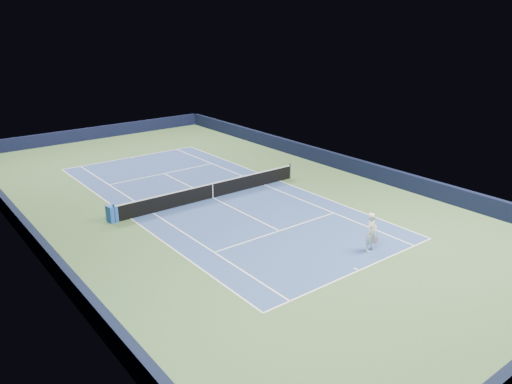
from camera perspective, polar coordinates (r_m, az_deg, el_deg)
ground at (r=31.22m, az=-4.95°, el=-0.68°), size 40.00×40.00×0.00m
wall_far at (r=48.32m, az=-18.04°, el=6.42°), size 22.00×0.35×1.10m
wall_right at (r=37.71m, az=8.94°, el=3.62°), size 0.35×40.00×1.10m
wall_left at (r=27.17m, az=-24.51°, el=-4.40°), size 0.35×40.00×1.10m
court_surface at (r=31.22m, az=-4.95°, el=-0.67°), size 10.97×23.77×0.01m
baseline_far at (r=41.26m, az=-14.05°, el=3.87°), size 10.97×0.08×0.00m
baseline_near at (r=23.00m, az=11.68°, el=-8.78°), size 10.97×0.08×0.00m
sideline_doubles_right at (r=34.32m, az=2.73°, el=1.28°), size 0.08×23.77×0.00m
sideline_doubles_left at (r=28.83m, az=-14.12°, el=-2.97°), size 0.08×23.77×0.00m
sideline_singles_right at (r=33.49m, az=0.94°, el=0.83°), size 0.08×23.77×0.00m
sideline_singles_left at (r=29.35m, az=-11.69°, el=-2.36°), size 0.08×23.77×0.00m
service_line_far at (r=36.49m, az=-10.47°, el=2.09°), size 8.23×0.08×0.00m
service_line_near at (r=26.45m, az=2.68°, el=-4.46°), size 8.23×0.08×0.00m
center_service_line at (r=31.22m, az=-4.95°, el=-0.66°), size 0.08×12.80×0.00m
center_mark_far at (r=41.13m, az=-13.96°, el=3.83°), size 0.08×0.30×0.00m
center_mark_near at (r=23.09m, az=11.40°, el=-8.65°), size 0.08×0.30×0.00m
tennis_net at (r=31.05m, az=-4.98°, el=0.19°), size 12.90×0.10×1.07m
sponsor_cube at (r=28.54m, az=-16.04°, el=-2.38°), size 0.66×0.61×0.95m
tennis_player at (r=24.54m, az=13.06°, el=-4.50°), size 0.89×1.33×2.11m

